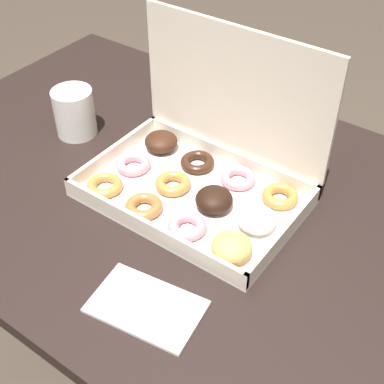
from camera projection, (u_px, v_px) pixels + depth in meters
dining_table at (187, 228)px, 1.08m from camera, size 1.26×0.79×0.75m
donut_box at (205, 169)px, 0.98m from camera, size 0.39×0.27×0.29m
coffee_mug at (74, 112)px, 1.13m from camera, size 0.09×0.09×0.10m
paper_napkin at (146, 306)px, 0.81m from camera, size 0.18×0.13×0.01m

